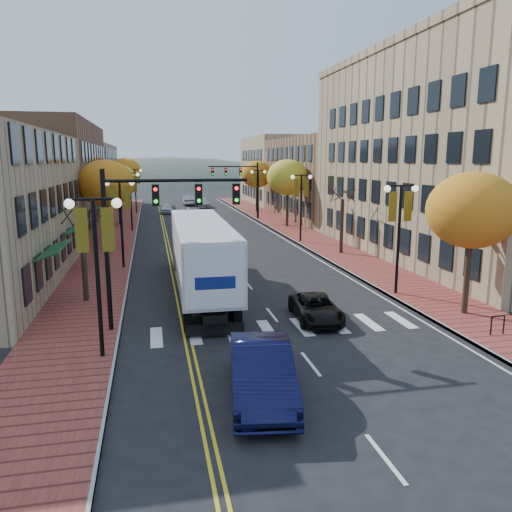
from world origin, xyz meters
TOP-DOWN VIEW (x-y plane):
  - ground at (0.00, 0.00)m, footprint 200.00×200.00m
  - sidewalk_left at (-9.00, 32.50)m, footprint 4.00×85.00m
  - sidewalk_right at (9.00, 32.50)m, footprint 4.00×85.00m
  - building_left_mid at (-17.00, 36.00)m, footprint 12.00×24.00m
  - building_left_far at (-17.00, 61.00)m, footprint 12.00×26.00m
  - building_right_near at (18.50, 16.00)m, footprint 15.00×28.00m
  - building_right_mid at (18.50, 42.00)m, footprint 15.00×24.00m
  - building_right_far at (18.50, 64.00)m, footprint 15.00×20.00m
  - tree_left_a at (-9.00, 8.00)m, footprint 0.28×0.28m
  - tree_left_b at (-9.00, 24.00)m, footprint 4.48×4.48m
  - tree_left_c at (-9.00, 40.00)m, footprint 4.16×4.16m
  - tree_left_d at (-9.00, 58.00)m, footprint 4.61×4.61m
  - tree_right_a at (9.00, 2.00)m, footprint 4.16×4.16m
  - tree_right_b at (9.00, 18.00)m, footprint 0.28×0.28m
  - tree_right_c at (9.00, 34.00)m, footprint 4.48×4.48m
  - tree_right_d at (9.00, 50.00)m, footprint 4.35×4.35m
  - lamp_left_a at (-7.50, 0.00)m, footprint 1.96×0.36m
  - lamp_left_b at (-7.50, 16.00)m, footprint 1.96×0.36m
  - lamp_left_c at (-7.50, 34.00)m, footprint 1.96×0.36m
  - lamp_left_d at (-7.50, 52.00)m, footprint 1.96×0.36m
  - lamp_right_a at (7.50, 6.00)m, footprint 1.96×0.36m
  - lamp_right_b at (7.50, 24.00)m, footprint 1.96×0.36m
  - lamp_right_c at (7.50, 42.00)m, footprint 1.96×0.36m
  - traffic_mast_near at (-5.48, 3.00)m, footprint 6.10×0.35m
  - traffic_mast_far at (5.48, 42.00)m, footprint 6.10×0.34m
  - semi_truck at (-2.96, 9.13)m, footprint 2.89×16.51m
  - navy_sedan at (-2.34, -4.20)m, footprint 2.60×5.57m
  - black_suv at (1.81, 2.80)m, footprint 2.27×4.36m
  - car_far_white at (-3.47, 51.70)m, footprint 1.81×4.21m
  - car_far_silver at (2.45, 59.24)m, footprint 2.12×4.89m
  - car_far_oncoming at (0.50, 63.28)m, footprint 1.75×4.82m

SIDE VIEW (x-z plane):
  - ground at x=0.00m, z-range 0.00..0.00m
  - sidewalk_left at x=-9.00m, z-range 0.00..0.15m
  - sidewalk_right at x=9.00m, z-range 0.00..0.15m
  - black_suv at x=1.81m, z-range 0.00..1.17m
  - car_far_silver at x=2.45m, z-range 0.00..1.40m
  - car_far_white at x=-3.47m, z-range 0.00..1.42m
  - car_far_oncoming at x=0.50m, z-range 0.00..1.58m
  - navy_sedan at x=-2.34m, z-range 0.00..1.77m
  - tree_left_a at x=-9.00m, z-range 0.15..4.35m
  - tree_right_b at x=9.00m, z-range 0.15..4.35m
  - semi_truck at x=-2.96m, z-range 0.35..4.47m
  - lamp_left_a at x=-7.50m, z-range 1.27..7.32m
  - lamp_left_b at x=-7.50m, z-range 1.27..7.32m
  - lamp_left_c at x=-7.50m, z-range 1.27..7.32m
  - lamp_left_d at x=-7.50m, z-range 1.27..7.32m
  - lamp_right_a at x=7.50m, z-range 1.27..7.32m
  - lamp_right_b at x=7.50m, z-range 1.27..7.32m
  - lamp_right_c at x=7.50m, z-range 1.27..7.32m
  - building_left_far at x=-17.00m, z-range 0.00..9.50m
  - traffic_mast_near at x=-5.48m, z-range 1.42..8.42m
  - traffic_mast_far at x=5.48m, z-range 1.42..8.42m
  - building_right_mid at x=18.50m, z-range 0.00..10.00m
  - tree_left_c at x=-9.00m, z-range 1.71..8.40m
  - tree_right_a at x=9.00m, z-range 1.71..8.40m
  - tree_right_d at x=9.00m, z-range 1.79..8.79m
  - tree_left_b at x=-9.00m, z-range 1.84..9.05m
  - tree_right_c at x=9.00m, z-range 1.84..9.05m
  - building_left_mid at x=-17.00m, z-range 0.00..11.00m
  - building_right_far at x=18.50m, z-range 0.00..11.00m
  - tree_left_d at x=-9.00m, z-range 1.89..9.31m
  - building_right_near at x=18.50m, z-range 0.00..15.00m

